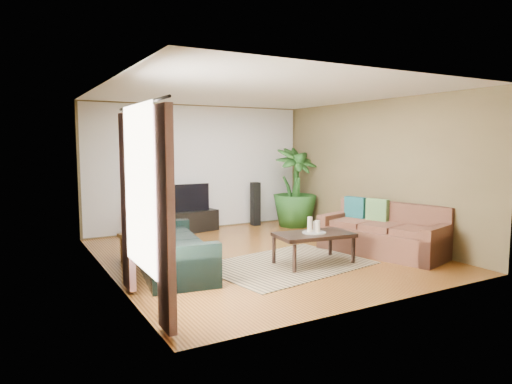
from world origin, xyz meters
TOP-DOWN VIEW (x-y plane):
  - floor at (0.00, 0.00)m, footprint 5.50×5.50m
  - ceiling at (0.00, 0.00)m, footprint 5.50×5.50m
  - wall_back at (0.00, 2.75)m, footprint 5.00×0.00m
  - wall_front at (0.00, -2.75)m, footprint 5.00×0.00m
  - wall_left at (-2.50, 0.00)m, footprint 0.00×5.50m
  - wall_right at (2.50, 0.00)m, footprint 0.00×5.50m
  - backwall_panel at (0.00, 2.74)m, footprint 4.90×0.00m
  - window_pane at (-2.48, -1.60)m, footprint 0.00×1.80m
  - curtain_near at (-2.43, -2.35)m, footprint 0.08×0.35m
  - curtain_far at (-2.43, -0.85)m, footprint 0.08×0.35m
  - curtain_rod at (-2.43, -1.60)m, footprint 0.03×1.90m
  - sofa_left at (-1.64, -0.22)m, footprint 1.19×2.20m
  - sofa_right at (1.83, -0.94)m, footprint 1.48×2.25m
  - area_rug at (0.02, -0.74)m, footprint 2.69×2.11m
  - coffee_table at (0.42, -0.89)m, footprint 1.26×0.78m
  - candle_tray at (0.42, -0.89)m, footprint 0.37×0.37m
  - candle_tall at (0.36, -0.86)m, footprint 0.08×0.08m
  - candle_mid at (0.46, -0.93)m, footprint 0.08×0.08m
  - candle_short at (0.49, -0.83)m, footprint 0.08×0.08m
  - tv_stand at (-0.40, 2.45)m, footprint 1.39×0.64m
  - television at (-0.40, 2.47)m, footprint 0.98×0.05m
  - speaker_left at (-1.14, 2.16)m, footprint 0.21×0.23m
  - speaker_right at (1.27, 2.50)m, footprint 0.19×0.21m
  - potted_plant at (2.00, 1.98)m, footprint 1.07×1.07m
  - plant_pot at (2.00, 1.98)m, footprint 0.33×0.33m
  - pedestal at (-1.44, 2.50)m, footprint 0.43×0.43m
  - vase at (-1.44, 2.50)m, footprint 0.32×0.32m
  - side_table at (-1.99, 0.49)m, footprint 0.52×0.52m

SIDE VIEW (x-z plane):
  - floor at x=0.00m, z-range 0.00..0.00m
  - area_rug at x=0.02m, z-range 0.00..0.01m
  - plant_pot at x=2.00m, z-range 0.00..0.26m
  - pedestal at x=-1.44m, z-range 0.00..0.35m
  - tv_stand at x=-0.40m, z-range 0.00..0.45m
  - side_table at x=-1.99m, z-range 0.00..0.47m
  - coffee_table at x=0.42m, z-range 0.00..0.49m
  - sofa_left at x=-1.64m, z-range 0.00..0.85m
  - sofa_right at x=1.83m, z-range 0.00..0.85m
  - speaker_right at x=1.27m, z-range 0.00..0.99m
  - candle_tray at x=0.42m, z-range 0.49..0.50m
  - speaker_left at x=-1.14m, z-range 0.00..1.00m
  - vase at x=-1.44m, z-range 0.29..0.74m
  - candle_short at x=0.49m, z-range 0.50..0.65m
  - candle_mid at x=0.46m, z-range 0.50..0.69m
  - candle_tall at x=0.36m, z-range 0.50..0.74m
  - television at x=-0.40m, z-range 0.45..1.03m
  - potted_plant at x=2.00m, z-range 0.00..1.78m
  - curtain_near at x=-2.43m, z-range 0.05..2.25m
  - curtain_far at x=-2.43m, z-range 0.05..2.25m
  - wall_left at x=-2.50m, z-range -1.40..4.10m
  - wall_right at x=2.50m, z-range -1.40..4.10m
  - wall_back at x=0.00m, z-range -1.15..3.85m
  - wall_front at x=0.00m, z-range -1.15..3.85m
  - backwall_panel at x=0.00m, z-range -1.10..3.80m
  - window_pane at x=-2.48m, z-range 0.50..2.30m
  - curtain_rod at x=-2.43m, z-range 2.28..2.31m
  - ceiling at x=0.00m, z-range 2.70..2.70m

